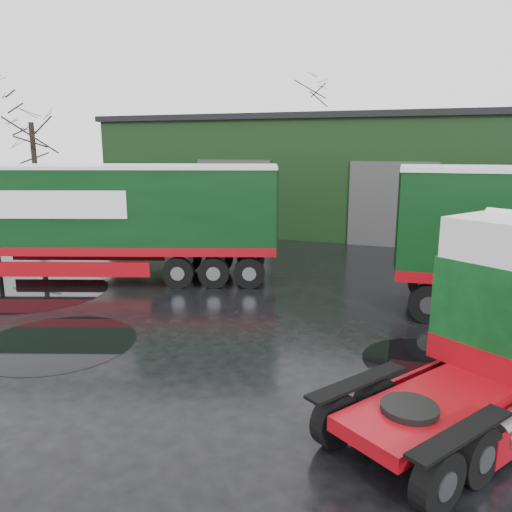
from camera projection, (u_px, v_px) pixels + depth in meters
The scene contains 9 objects.
ground at pixel (247, 353), 11.61m from camera, with size 100.00×100.00×0.00m, color black.
warehouse at pixel (402, 173), 28.65m from camera, with size 32.40×12.40×6.30m.
hero_tractor at pixel (466, 332), 8.07m from camera, with size 2.41×5.67×3.52m, color #0C3F17, non-canonical shape.
trailer_left at pixel (92, 223), 17.62m from camera, with size 2.70×13.22×4.11m, color silver, non-canonical shape.
tree_left at pixel (34, 154), 27.30m from camera, with size 4.40×4.40×8.50m, color black, non-canonical shape.
tree_back_a at pixel (309, 145), 40.12m from camera, with size 4.40×4.40×9.50m, color black, non-canonical shape.
puddle_0 at pixel (57, 343), 12.19m from camera, with size 3.81×3.81×0.01m, color black.
puddle_1 at pixel (423, 361), 11.13m from camera, with size 2.70×2.70×0.01m, color black.
puddle_2 at pixel (34, 291), 16.48m from camera, with size 4.74×4.74×0.01m, color black.
Camera 1 is at (3.86, -10.13, 4.72)m, focal length 35.00 mm.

